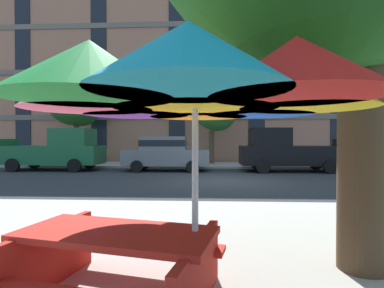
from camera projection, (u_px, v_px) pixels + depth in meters
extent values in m
plane|color=#2D3033|center=(223.00, 181.00, 11.72)|extent=(120.00, 120.00, 0.00)
cube|color=#B2ADA3|center=(217.00, 165.00, 18.51)|extent=(56.00, 3.60, 0.12)
cube|color=#A87056|center=(214.00, 86.00, 26.61)|extent=(43.91, 12.00, 12.80)
cube|color=#6B6056|center=(216.00, 117.00, 20.63)|extent=(43.03, 0.08, 0.36)
cube|color=#6B6056|center=(217.00, 70.00, 20.58)|extent=(43.03, 0.08, 0.36)
cube|color=#6B6056|center=(217.00, 23.00, 20.54)|extent=(43.03, 0.08, 0.36)
cube|color=black|center=(23.00, 67.00, 21.28)|extent=(1.10, 0.06, 11.60)
cube|color=black|center=(99.00, 66.00, 21.00)|extent=(1.10, 0.06, 11.60)
cube|color=black|center=(177.00, 65.00, 20.73)|extent=(1.10, 0.06, 11.60)
cube|color=black|center=(257.00, 64.00, 20.45)|extent=(1.10, 0.06, 11.60)
cube|color=black|center=(339.00, 63.00, 20.17)|extent=(1.10, 0.06, 11.60)
cube|color=#195933|center=(53.00, 155.00, 15.85)|extent=(5.10, 1.90, 0.96)
cube|color=#195933|center=(73.00, 137.00, 15.78)|extent=(1.90, 1.75, 0.90)
cube|color=#195933|center=(8.00, 142.00, 15.97)|extent=(0.16, 1.75, 0.36)
cylinder|color=black|center=(13.00, 165.00, 14.99)|extent=(0.68, 0.22, 0.68)
cylinder|color=black|center=(34.00, 162.00, 16.89)|extent=(0.68, 0.22, 0.68)
cylinder|color=black|center=(74.00, 165.00, 14.83)|extent=(0.68, 0.22, 0.68)
cylinder|color=black|center=(89.00, 163.00, 16.73)|extent=(0.68, 0.22, 0.68)
cube|color=slate|center=(167.00, 157.00, 15.55)|extent=(4.40, 1.76, 0.80)
cube|color=slate|center=(164.00, 143.00, 15.54)|extent=(2.30, 1.55, 0.68)
cube|color=black|center=(164.00, 143.00, 15.54)|extent=(2.32, 1.57, 0.32)
cylinder|color=black|center=(194.00, 164.00, 16.36)|extent=(0.60, 0.22, 0.60)
cylinder|color=black|center=(192.00, 167.00, 14.60)|extent=(0.60, 0.22, 0.60)
cylinder|color=black|center=(144.00, 164.00, 16.50)|extent=(0.60, 0.22, 0.60)
cylinder|color=black|center=(137.00, 166.00, 14.74)|extent=(0.60, 0.22, 0.60)
cube|color=black|center=(291.00, 155.00, 15.22)|extent=(5.10, 1.90, 0.96)
cube|color=black|center=(269.00, 137.00, 15.27)|extent=(1.90, 1.75, 0.90)
cube|color=black|center=(341.00, 142.00, 15.09)|extent=(0.16, 1.75, 0.36)
cylinder|color=black|center=(316.00, 163.00, 16.10)|extent=(0.68, 0.22, 0.68)
cylinder|color=black|center=(331.00, 167.00, 14.20)|extent=(0.68, 0.22, 0.68)
cylinder|color=black|center=(257.00, 163.00, 16.26)|extent=(0.68, 0.22, 0.68)
cylinder|color=black|center=(263.00, 166.00, 14.36)|extent=(0.68, 0.22, 0.68)
cylinder|color=#4C3823|center=(76.00, 144.00, 18.95)|extent=(0.30, 0.30, 2.70)
sphere|color=#236023|center=(80.00, 103.00, 19.03)|extent=(2.72, 2.72, 2.72)
sphere|color=#236023|center=(73.00, 100.00, 18.74)|extent=(3.23, 3.23, 3.23)
sphere|color=#236023|center=(80.00, 105.00, 19.27)|extent=(2.72, 2.72, 2.72)
cylinder|color=brown|center=(212.00, 148.00, 18.86)|extent=(0.34, 0.34, 2.19)
sphere|color=#2D702D|center=(213.00, 109.00, 18.57)|extent=(2.45, 2.45, 2.45)
sphere|color=#2D702D|center=(213.00, 113.00, 18.67)|extent=(2.00, 2.00, 2.00)
sphere|color=#2D702D|center=(217.00, 111.00, 18.56)|extent=(2.44, 2.44, 2.44)
sphere|color=#2D702D|center=(212.00, 111.00, 18.55)|extent=(2.22, 2.22, 2.22)
cylinder|color=silver|center=(195.00, 189.00, 2.76)|extent=(0.06, 0.06, 2.30)
cone|color=yellow|center=(306.00, 85.00, 2.69)|extent=(1.20, 1.20, 0.41)
cone|color=blue|center=(260.00, 97.00, 3.41)|extent=(1.20, 1.20, 0.41)
cone|color=orange|center=(198.00, 101.00, 3.74)|extent=(1.20, 1.20, 0.41)
cone|color=#662D9E|center=(137.00, 98.00, 3.49)|extent=(1.20, 1.20, 0.41)
cone|color=#E5668C|center=(88.00, 87.00, 2.80)|extent=(1.20, 1.20, 0.41)
cone|color=green|center=(89.00, 69.00, 2.07)|extent=(1.20, 1.20, 0.41)
cone|color=#199EB2|center=(188.00, 56.00, 1.75)|extent=(1.20, 1.20, 0.41)
cone|color=red|center=(297.00, 67.00, 2.00)|extent=(1.20, 1.20, 0.41)
cone|color=yellow|center=(195.00, 82.00, 2.74)|extent=(1.49, 1.49, 0.49)
cube|color=red|center=(116.00, 234.00, 2.77)|extent=(1.93, 1.17, 0.06)
cube|color=red|center=(145.00, 244.00, 3.37)|extent=(1.82, 0.67, 0.05)
cube|color=red|center=(198.00, 284.00, 2.57)|extent=(0.38, 1.38, 0.74)
cube|color=red|center=(46.00, 264.00, 2.98)|extent=(0.38, 1.38, 0.74)
cylinder|color=#4C3823|center=(363.00, 135.00, 3.43)|extent=(0.54, 0.54, 3.33)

